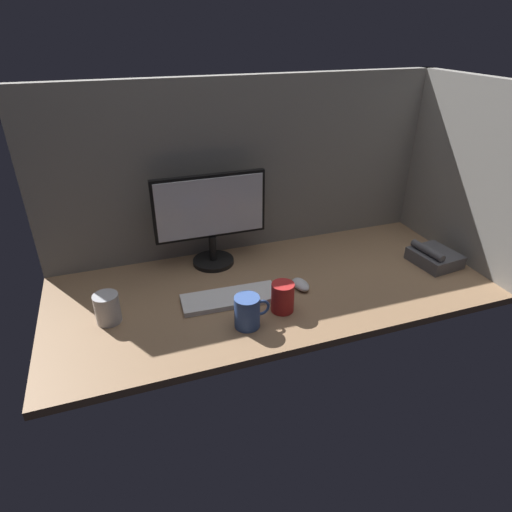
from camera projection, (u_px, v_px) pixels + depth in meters
The scene contains 10 objects.
ground_plane at pixel (275, 286), 177.84cm from camera, with size 180.00×80.00×3.00cm, color #8C6B4C.
cubicle_wall_back at pixel (246, 167), 190.05cm from camera, with size 180.00×5.00×75.76cm.
cubicle_wall_side at pixel (469, 172), 183.94cm from camera, with size 5.00×80.00×75.76cm, color gray.
monitor at pixel (211, 215), 181.37cm from camera, with size 47.69×18.00×40.25cm.
keyboard at pixel (230, 298), 165.74cm from camera, with size 37.00×13.00×2.00cm, color silver.
mouse at pixel (301, 284), 172.91cm from camera, with size 5.60×9.60×3.40cm, color silver.
mug_steel at pixel (107, 308), 152.15cm from camera, with size 8.83×8.83×10.99cm.
mug_red_plastic at pixel (283, 297), 157.94cm from camera, with size 8.45×8.45×11.32cm.
mug_ceramic_blue at pixel (248, 312), 149.62cm from camera, with size 12.87×8.96×11.83cm.
desk_phone at pixel (434, 257), 189.79cm from camera, with size 19.03×20.79×8.80cm.
Camera 1 is at (-56.38, -139.34, 94.66)cm, focal length 30.33 mm.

